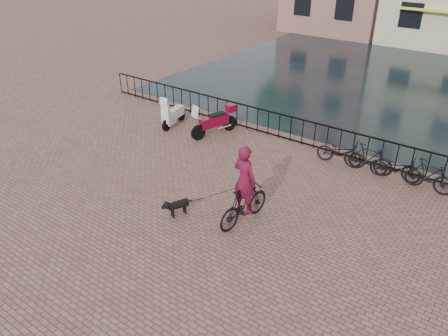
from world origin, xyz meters
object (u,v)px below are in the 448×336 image
Objects in this scene: cyclist at (244,190)px; motorcycle at (214,118)px; scooter at (173,109)px; dog at (178,207)px.

cyclist is 5.95m from motorcycle.
scooter is (-6.16, 3.97, -0.32)m from cyclist.
motorcycle is (-2.53, 5.01, 0.43)m from dog.
scooter reaches higher than dog.
motorcycle is 1.96m from scooter.
motorcycle is at bearing -37.59° from cyclist.
scooter is at bearing 156.37° from dog.
cyclist is 1.34× the size of motorcycle.
cyclist is at bearing 49.24° from dog.
motorcycle reaches higher than dog.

